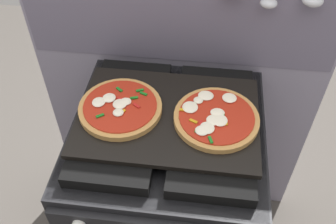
{
  "coord_description": "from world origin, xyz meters",
  "views": [
    {
      "loc": [
        0.1,
        -0.78,
        1.74
      ],
      "look_at": [
        0.0,
        0.0,
        0.93
      ],
      "focal_mm": 40.73,
      "sensor_mm": 36.0,
      "label": 1
    }
  ],
  "objects_px": {
    "baking_tray": "(168,116)",
    "pizza_left": "(120,107)",
    "pizza_right": "(216,118)",
    "stove": "(168,198)"
  },
  "relations": [
    {
      "from": "baking_tray",
      "to": "pizza_left",
      "type": "xyz_separation_m",
      "value": [
        -0.15,
        0.0,
        0.02
      ]
    },
    {
      "from": "pizza_left",
      "to": "pizza_right",
      "type": "relative_size",
      "value": 1.0
    },
    {
      "from": "baking_tray",
      "to": "pizza_left",
      "type": "distance_m",
      "value": 0.15
    },
    {
      "from": "stove",
      "to": "pizza_right",
      "type": "xyz_separation_m",
      "value": [
        0.14,
        -0.01,
        0.48
      ]
    },
    {
      "from": "baking_tray",
      "to": "pizza_right",
      "type": "distance_m",
      "value": 0.14
    },
    {
      "from": "stove",
      "to": "pizza_right",
      "type": "height_order",
      "value": "pizza_right"
    },
    {
      "from": "stove",
      "to": "pizza_left",
      "type": "distance_m",
      "value": 0.5
    },
    {
      "from": "baking_tray",
      "to": "pizza_right",
      "type": "xyz_separation_m",
      "value": [
        0.14,
        -0.01,
        0.02
      ]
    },
    {
      "from": "baking_tray",
      "to": "pizza_right",
      "type": "bearing_deg",
      "value": -2.95
    },
    {
      "from": "stove",
      "to": "pizza_left",
      "type": "bearing_deg",
      "value": 179.11
    }
  ]
}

